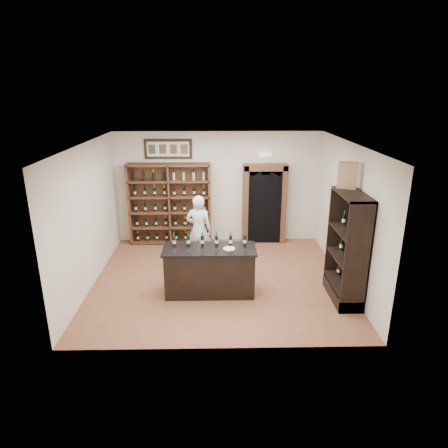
{
  "coord_description": "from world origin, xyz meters",
  "views": [
    {
      "loc": [
        -0.07,
        -8.05,
        4.05
      ],
      "look_at": [
        0.11,
        0.3,
        1.21
      ],
      "focal_mm": 32.0,
      "sensor_mm": 36.0,
      "label": 1
    }
  ],
  "objects_px": {
    "wine_shelf": "(170,204)",
    "shopkeeper": "(199,230)",
    "side_cabinet": "(347,264)",
    "wine_crate": "(347,175)",
    "tasting_counter": "(210,271)",
    "counter_bottle_0": "(174,241)"
  },
  "relations": [
    {
      "from": "wine_shelf",
      "to": "shopkeeper",
      "type": "distance_m",
      "value": 1.65
    },
    {
      "from": "shopkeeper",
      "to": "side_cabinet",
      "type": "bearing_deg",
      "value": 159.24
    },
    {
      "from": "side_cabinet",
      "to": "wine_crate",
      "type": "distance_m",
      "value": 1.75
    },
    {
      "from": "wine_shelf",
      "to": "shopkeeper",
      "type": "bearing_deg",
      "value": -59.64
    },
    {
      "from": "tasting_counter",
      "to": "counter_bottle_0",
      "type": "distance_m",
      "value": 0.96
    },
    {
      "from": "tasting_counter",
      "to": "side_cabinet",
      "type": "bearing_deg",
      "value": -6.28
    },
    {
      "from": "wine_shelf",
      "to": "shopkeeper",
      "type": "relative_size",
      "value": 1.29
    },
    {
      "from": "shopkeeper",
      "to": "wine_crate",
      "type": "distance_m",
      "value": 3.66
    },
    {
      "from": "wine_crate",
      "to": "side_cabinet",
      "type": "bearing_deg",
      "value": -62.29
    },
    {
      "from": "wine_shelf",
      "to": "side_cabinet",
      "type": "xyz_separation_m",
      "value": [
        3.82,
        -3.23,
        -0.35
      ]
    },
    {
      "from": "wine_shelf",
      "to": "counter_bottle_0",
      "type": "xyz_separation_m",
      "value": [
        0.38,
        -2.79,
        0.01
      ]
    },
    {
      "from": "side_cabinet",
      "to": "wine_crate",
      "type": "bearing_deg",
      "value": 95.56
    },
    {
      "from": "shopkeeper",
      "to": "wine_shelf",
      "type": "bearing_deg",
      "value": -49.07
    },
    {
      "from": "counter_bottle_0",
      "to": "shopkeeper",
      "type": "height_order",
      "value": "shopkeeper"
    },
    {
      "from": "wine_shelf",
      "to": "shopkeeper",
      "type": "height_order",
      "value": "wine_shelf"
    },
    {
      "from": "counter_bottle_0",
      "to": "tasting_counter",
      "type": "bearing_deg",
      "value": -10.94
    },
    {
      "from": "wine_shelf",
      "to": "wine_crate",
      "type": "xyz_separation_m",
      "value": [
        3.79,
        -2.84,
        1.36
      ]
    },
    {
      "from": "side_cabinet",
      "to": "tasting_counter",
      "type": "bearing_deg",
      "value": 173.72
    },
    {
      "from": "counter_bottle_0",
      "to": "side_cabinet",
      "type": "xyz_separation_m",
      "value": [
        3.44,
        -0.44,
        -0.35
      ]
    },
    {
      "from": "tasting_counter",
      "to": "counter_bottle_0",
      "type": "xyz_separation_m",
      "value": [
        -0.72,
        0.14,
        0.61
      ]
    },
    {
      "from": "tasting_counter",
      "to": "shopkeeper",
      "type": "xyz_separation_m",
      "value": [
        -0.28,
        1.53,
        0.36
      ]
    },
    {
      "from": "shopkeeper",
      "to": "wine_crate",
      "type": "relative_size",
      "value": 3.29
    }
  ]
}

